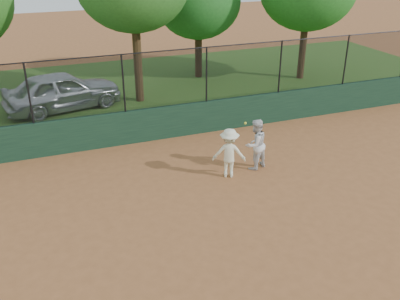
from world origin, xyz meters
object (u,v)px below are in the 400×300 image
object	(u,v)px
player_second	(255,144)
player_main	(229,153)
tree_3	(198,2)
parked_car	(63,91)

from	to	relation	value
player_second	player_main	bearing A→B (deg)	-7.88
player_second	tree_3	xyz separation A→B (m)	(2.02, 10.34, 2.98)
player_second	tree_3	bearing A→B (deg)	-120.45
tree_3	parked_car	bearing A→B (deg)	-159.73
player_second	player_main	xyz separation A→B (m)	(-0.98, -0.20, -0.04)
player_main	tree_3	size ratio (longest dim) A/B	0.33
parked_car	tree_3	xyz separation A→B (m)	(7.10, 2.62, 2.98)
parked_car	tree_3	distance (m)	8.13
parked_car	tree_3	bearing A→B (deg)	-81.81
parked_car	player_main	distance (m)	8.92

